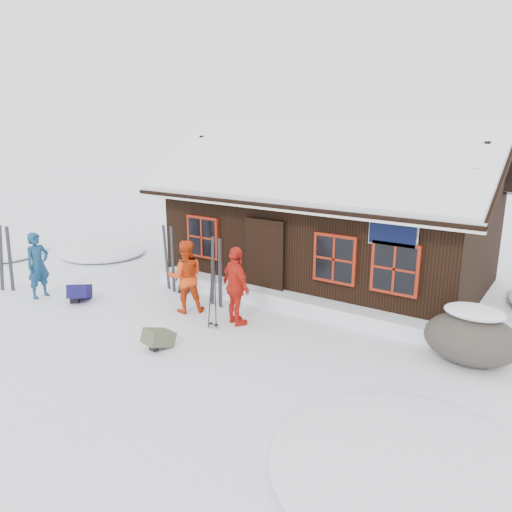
% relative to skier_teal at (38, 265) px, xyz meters
% --- Properties ---
extents(ground, '(120.00, 120.00, 0.00)m').
position_rel_skier_teal_xyz_m(ground, '(3.93, 0.68, -0.85)').
color(ground, white).
rests_on(ground, ground).
extents(mountain_hut, '(8.90, 6.09, 4.42)m').
position_rel_skier_teal_xyz_m(mountain_hut, '(5.43, 5.66, 0.73)').
color(mountain_hut, black).
rests_on(mountain_hut, ground).
extents(snow_drift, '(7.60, 0.60, 0.35)m').
position_rel_skier_teal_xyz_m(snow_drift, '(5.43, 2.93, -0.67)').
color(snow_drift, white).
rests_on(snow_drift, ground).
extents(snow_mounds, '(20.60, 13.20, 0.48)m').
position_rel_skier_teal_xyz_m(snow_mounds, '(5.58, 2.55, -0.85)').
color(snow_mounds, white).
rests_on(snow_mounds, ground).
extents(skier_teal, '(0.42, 0.63, 1.69)m').
position_rel_skier_teal_xyz_m(skier_teal, '(0.00, 0.00, 0.00)').
color(skier_teal, navy).
rests_on(skier_teal, ground).
extents(skier_orange_left, '(1.06, 1.06, 1.73)m').
position_rel_skier_teal_xyz_m(skier_orange_left, '(3.77, 1.35, 0.02)').
color(skier_orange_left, red).
rests_on(skier_orange_left, ground).
extents(skier_orange_right, '(1.12, 0.83, 1.77)m').
position_rel_skier_teal_xyz_m(skier_orange_right, '(5.21, 1.39, 0.04)').
color(skier_orange_right, red).
rests_on(skier_orange_right, ground).
extents(skier_crouched, '(0.47, 0.32, 0.93)m').
position_rel_skier_teal_xyz_m(skier_crouched, '(2.80, 2.31, -0.38)').
color(skier_crouched, black).
rests_on(skier_crouched, ground).
extents(boulder, '(1.72, 1.29, 1.00)m').
position_rel_skier_teal_xyz_m(boulder, '(9.90, 2.36, -0.34)').
color(boulder, '#453E37').
rests_on(boulder, ground).
extents(ski_pair_left, '(0.53, 0.19, 1.82)m').
position_rel_skier_teal_xyz_m(ski_pair_left, '(-1.17, -0.18, 0.01)').
color(ski_pair_left, black).
rests_on(ski_pair_left, ground).
extents(ski_pair_mid, '(0.47, 0.15, 1.80)m').
position_rel_skier_teal_xyz_m(ski_pair_mid, '(2.36, 2.28, 0.00)').
color(ski_pair_mid, black).
rests_on(ski_pair_mid, ground).
extents(ski_pair_right, '(0.44, 0.14, 1.77)m').
position_rel_skier_teal_xyz_m(ski_pair_right, '(4.13, 2.04, -0.02)').
color(ski_pair_right, black).
rests_on(ski_pair_right, ground).
extents(ski_poles, '(0.24, 0.12, 1.37)m').
position_rel_skier_teal_xyz_m(ski_poles, '(4.91, 0.94, -0.20)').
color(ski_poles, black).
rests_on(ski_poles, ground).
extents(backpack_blue, '(0.77, 0.79, 0.34)m').
position_rel_skier_teal_xyz_m(backpack_blue, '(1.10, 0.36, -0.67)').
color(backpack_blue, '#141045').
rests_on(backpack_blue, ground).
extents(backpack_olive, '(0.50, 0.61, 0.30)m').
position_rel_skier_teal_xyz_m(backpack_olive, '(4.66, -0.47, -0.70)').
color(backpack_olive, '#4B4F38').
rests_on(backpack_olive, ground).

